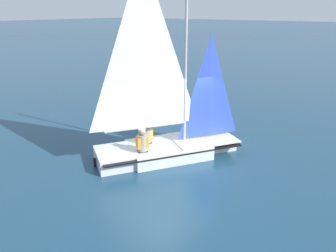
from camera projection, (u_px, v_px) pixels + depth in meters
The scene contains 4 objects.
ground_plane at pixel (168, 155), 10.71m from camera, with size 260.00×260.00×0.00m, color navy.
sailboat_main at pixel (166, 131), 10.40m from camera, with size 3.82×4.66×6.08m.
sailor_helm at pixel (147, 137), 10.56m from camera, with size 0.41×0.43×1.16m.
sailor_crew at pixel (142, 145), 9.92m from camera, with size 0.41×0.43×1.16m.
Camera 1 is at (-5.82, 7.83, 4.52)m, focal length 35.00 mm.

